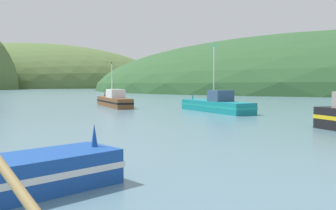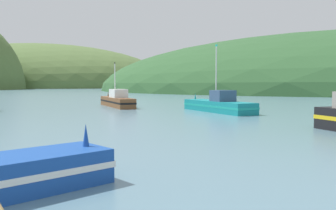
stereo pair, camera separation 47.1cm
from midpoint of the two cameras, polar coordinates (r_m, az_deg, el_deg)
The scene contains 3 objects.
hill_far_left at distance 286.09m, azimuth -19.91°, elevation 2.67°, with size 202.67×162.13×63.46m, color #516B38.
fishing_boat_teal at distance 37.19m, azimuth 8.35°, elevation -0.00°, with size 7.67×9.96×6.93m.
fishing_boat_brown at distance 45.40m, azimuth -7.81°, elevation 0.70°, with size 7.07×10.21×5.63m.
Camera 2 is at (7.17, 3.15, 2.93)m, focal length 38.34 mm.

